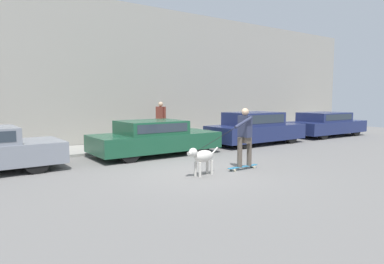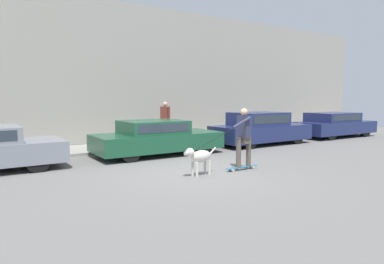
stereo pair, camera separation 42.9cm
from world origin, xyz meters
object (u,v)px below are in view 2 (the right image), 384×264
(parked_car_3, at_px, (334,125))
(pedestrian_with_bag, at_px, (165,120))
(dog, at_px, (199,157))
(parked_car_1, at_px, (157,138))
(skateboarder, at_px, (243,135))
(parked_car_2, at_px, (260,129))
(fire_hydrant, at_px, (203,138))

(parked_car_3, xyz_separation_m, pedestrian_with_bag, (-8.45, 2.17, 0.44))
(parked_car_3, distance_m, dog, 11.06)
(parked_car_1, distance_m, skateboarder, 3.61)
(parked_car_1, distance_m, parked_car_3, 9.95)
(parked_car_3, height_order, skateboarder, skateboarder)
(parked_car_3, bearing_deg, parked_car_2, -178.64)
(parked_car_2, bearing_deg, dog, -147.52)
(parked_car_2, distance_m, dog, 6.44)
(parked_car_1, relative_size, pedestrian_with_bag, 2.57)
(dog, xyz_separation_m, skateboarder, (1.41, -0.05, 0.47))
(parked_car_1, relative_size, dog, 4.16)
(skateboarder, bearing_deg, pedestrian_with_bag, -96.65)
(parked_car_2, relative_size, dog, 4.15)
(parked_car_3, bearing_deg, parked_car_1, -178.65)
(fire_hydrant, bearing_deg, skateboarder, -111.12)
(dog, distance_m, fire_hydrant, 5.29)
(dog, distance_m, pedestrian_with_bag, 6.00)
(parked_car_1, xyz_separation_m, dog, (-0.56, -3.44, -0.10))
(parked_car_3, distance_m, skateboarder, 9.75)
(parked_car_3, height_order, pedestrian_with_bag, pedestrian_with_bag)
(dog, bearing_deg, parked_car_3, -169.48)
(parked_car_3, distance_m, fire_hydrant, 7.48)
(parked_car_1, bearing_deg, skateboarder, -76.00)
(pedestrian_with_bag, bearing_deg, parked_car_2, -48.71)
(parked_car_3, bearing_deg, skateboarder, -157.67)
(parked_car_1, bearing_deg, pedestrian_with_bag, 55.57)
(dog, bearing_deg, fire_hydrant, -133.34)
(skateboarder, bearing_deg, fire_hydrant, -111.20)
(parked_car_1, bearing_deg, dog, -98.95)
(parked_car_2, height_order, parked_car_3, parked_car_2)
(parked_car_3, relative_size, fire_hydrant, 6.60)
(parked_car_2, relative_size, skateboarder, 1.98)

